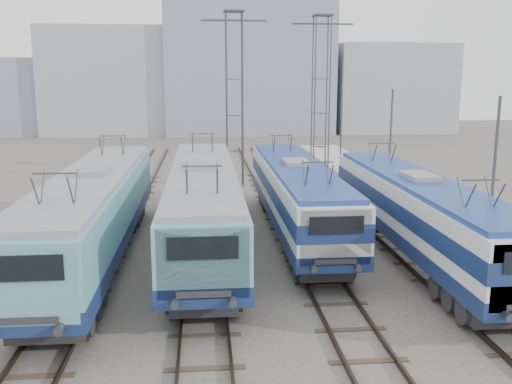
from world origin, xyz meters
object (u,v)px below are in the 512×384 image
object	(u,v)px
mast_rear	(341,131)
mast_front	(492,190)
catenary_tower_west	(234,92)
mast_mid	(390,150)
catenary_tower_east	(321,91)
locomotive_center_left	(203,202)
locomotive_center_right	(296,192)
locomotive_far_left	(93,210)
locomotive_far_right	(419,210)

from	to	relation	value
mast_rear	mast_front	bearing A→B (deg)	-90.00
catenary_tower_west	mast_mid	world-z (taller)	catenary_tower_west
catenary_tower_east	locomotive_center_left	bearing A→B (deg)	-116.51
catenary_tower_east	catenary_tower_west	bearing A→B (deg)	-162.90
catenary_tower_west	mast_rear	world-z (taller)	catenary_tower_west
locomotive_center_left	locomotive_center_right	size ratio (longest dim) A/B	1.07
locomotive_far_left	mast_front	world-z (taller)	mast_front
catenary_tower_west	mast_front	world-z (taller)	catenary_tower_west
locomotive_far_right	mast_mid	size ratio (longest dim) A/B	2.47
catenary_tower_east	mast_mid	world-z (taller)	catenary_tower_east
locomotive_far_left	locomotive_center_left	distance (m)	4.69
locomotive_center_left	locomotive_far_right	bearing A→B (deg)	-13.07
mast_front	mast_rear	world-z (taller)	same
mast_front	mast_mid	xyz separation A→B (m)	(0.00, 12.00, 0.00)
locomotive_center_left	catenary_tower_east	distance (m)	20.08
locomotive_center_left	mast_mid	xyz separation A→B (m)	(10.85, 7.54, 1.20)
mast_rear	mast_mid	bearing A→B (deg)	-90.00
locomotive_far_right	mast_rear	bearing A→B (deg)	85.11
locomotive_center_right	locomotive_far_left	bearing A→B (deg)	-158.39
mast_front	mast_rear	xyz separation A→B (m)	(0.00, 24.00, 0.00)
locomotive_center_right	catenary_tower_east	bearing A→B (deg)	74.48
mast_front	mast_mid	bearing A→B (deg)	90.00
locomotive_far_left	mast_mid	distance (m)	17.77
locomotive_far_right	mast_front	world-z (taller)	mast_front
catenary_tower_west	locomotive_far_left	bearing A→B (deg)	-111.81
locomotive_far_left	mast_mid	xyz separation A→B (m)	(15.35, 8.87, 1.17)
mast_front	mast_rear	size ratio (longest dim) A/B	1.00
locomotive_center_left	catenary_tower_east	size ratio (longest dim) A/B	1.54
mast_front	locomotive_center_right	bearing A→B (deg)	133.48
locomotive_far_right	mast_rear	world-z (taller)	mast_rear
mast_front	mast_mid	distance (m)	12.00
locomotive_far_left	locomotive_far_right	xyz separation A→B (m)	(13.50, -0.76, -0.12)
locomotive_far_left	catenary_tower_west	xyz separation A→B (m)	(6.75, 16.87, 4.31)
locomotive_center_left	mast_mid	size ratio (longest dim) A/B	2.65
catenary_tower_east	mast_front	world-z (taller)	catenary_tower_east
locomotive_far_left	catenary_tower_east	world-z (taller)	catenary_tower_east
mast_mid	catenary_tower_east	bearing A→B (deg)	101.86
locomotive_center_right	catenary_tower_east	xyz separation A→B (m)	(4.25, 15.30, 4.43)
catenary_tower_west	mast_front	size ratio (longest dim) A/B	1.71
mast_rear	locomotive_center_right	bearing A→B (deg)	-110.15
mast_mid	locomotive_far_right	bearing A→B (deg)	-100.87
catenary_tower_west	mast_mid	distance (m)	12.16
locomotive_center_left	locomotive_center_right	bearing A→B (deg)	26.46
locomotive_center_right	mast_mid	distance (m)	8.37
locomotive_far_left	catenary_tower_west	size ratio (longest dim) A/B	1.56
catenary_tower_west	locomotive_center_right	bearing A→B (deg)	-80.40
locomotive_center_left	mast_front	bearing A→B (deg)	-22.33
locomotive_far_right	mast_rear	distance (m)	21.75
catenary_tower_east	mast_mid	bearing A→B (deg)	-78.14
locomotive_far_right	locomotive_far_left	bearing A→B (deg)	176.76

